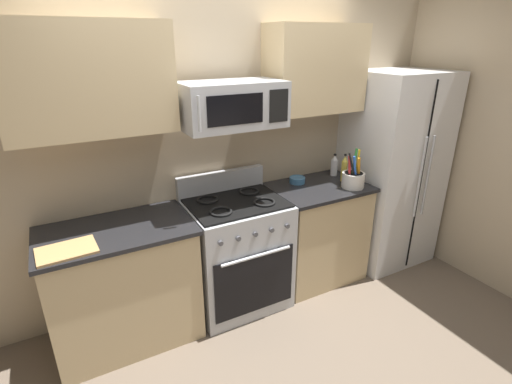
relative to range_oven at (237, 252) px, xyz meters
name	(u,v)px	position (x,y,z in m)	size (l,w,h in m)	color
ground_plane	(274,346)	(0.00, -0.61, -0.47)	(16.00, 16.00, 0.00)	#6B5B4C
wall_back	(215,144)	(0.00, 0.38, 0.83)	(8.00, 0.10, 2.60)	tan
counter_left	(124,285)	(-0.90, 0.00, -0.02)	(1.02, 0.62, 0.91)	tan
range_oven	(237,252)	(0.00, 0.00, 0.00)	(0.76, 0.66, 1.09)	#B2B5BA
counter_right	(316,232)	(0.81, 0.00, -0.02)	(0.84, 0.62, 0.91)	tan
refrigerator	(391,170)	(1.65, -0.02, 0.45)	(0.81, 0.73, 1.85)	silver
wall_right	(492,139)	(2.16, -0.61, 0.83)	(0.10, 8.00, 2.60)	tan
microwave	(232,105)	(0.00, 0.03, 1.19)	(0.74, 0.44, 0.32)	#B2B5BA
upper_cabinets_left	(88,79)	(-0.91, 0.16, 1.40)	(1.01, 0.34, 0.69)	tan
upper_cabinets_right	(315,69)	(0.81, 0.16, 1.40)	(0.83, 0.34, 0.69)	tan
utensil_crock	(353,179)	(1.04, -0.16, 0.51)	(0.19, 0.19, 0.34)	white
cutting_board	(67,251)	(-1.21, -0.17, 0.44)	(0.34, 0.24, 0.02)	tan
bottle_oil	(344,169)	(1.08, 0.00, 0.55)	(0.05, 0.05, 0.25)	gold
bottle_vinegar	(334,166)	(1.10, 0.16, 0.53)	(0.06, 0.06, 0.21)	silver
prep_bowl	(297,180)	(0.68, 0.16, 0.47)	(0.14, 0.14, 0.05)	teal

